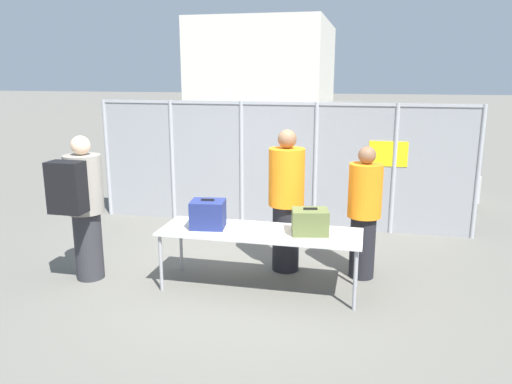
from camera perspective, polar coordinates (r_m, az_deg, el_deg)
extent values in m
plane|color=#605E56|center=(6.28, -1.82, -10.45)|extent=(120.00, 120.00, 0.00)
cylinder|color=#9EA0A5|center=(9.41, -16.62, 3.73)|extent=(0.07, 0.07, 2.09)
cylinder|color=#9EA0A5|center=(8.87, -9.53, 3.54)|extent=(0.07, 0.07, 2.09)
cylinder|color=#9EA0A5|center=(8.48, -1.66, 3.27)|extent=(0.07, 0.07, 2.09)
cylinder|color=#9EA0A5|center=(8.26, 6.79, 2.91)|extent=(0.07, 0.07, 2.09)
cylinder|color=#9EA0A5|center=(8.23, 15.49, 2.47)|extent=(0.07, 0.07, 2.09)
cylinder|color=#9EA0A5|center=(8.39, 24.05, 1.98)|extent=(0.07, 0.07, 2.09)
cube|color=gray|center=(8.35, 2.51, 3.10)|extent=(6.26, 0.01, 2.09)
cube|color=#9EA0A5|center=(8.23, 2.58, 10.07)|extent=(6.26, 0.04, 0.04)
cube|color=yellow|center=(8.17, 14.87, 4.22)|extent=(0.60, 0.01, 0.40)
cube|color=silver|center=(5.90, 0.46, -4.59)|extent=(2.38, 0.78, 0.02)
cylinder|color=#99999E|center=(6.07, -10.82, -7.98)|extent=(0.04, 0.04, 0.70)
cylinder|color=#99999E|center=(5.60, 11.26, -9.85)|extent=(0.04, 0.04, 0.70)
cylinder|color=#99999E|center=(6.63, -8.56, -6.00)|extent=(0.04, 0.04, 0.70)
cylinder|color=#99999E|center=(6.21, 11.45, -7.49)|extent=(0.04, 0.04, 0.70)
cube|color=navy|center=(6.01, -5.51, -2.54)|extent=(0.44, 0.39, 0.33)
cube|color=black|center=(5.97, -5.55, -0.89)|extent=(0.16, 0.05, 0.02)
cube|color=#566033|center=(5.80, 6.19, -3.40)|extent=(0.47, 0.40, 0.29)
cube|color=black|center=(5.75, 6.23, -1.91)|extent=(0.16, 0.06, 0.02)
cylinder|color=#2D2D33|center=(6.65, -18.58, -5.80)|extent=(0.34, 0.34, 0.86)
cylinder|color=gray|center=(6.44, -19.10, 0.86)|extent=(0.45, 0.45, 0.72)
sphere|color=beige|center=(6.36, -19.43, 5.05)|extent=(0.23, 0.23, 0.23)
cube|color=black|center=(6.15, -20.81, 0.49)|extent=(0.40, 0.25, 0.60)
cylinder|color=black|center=(6.57, 3.42, -5.22)|extent=(0.35, 0.35, 0.88)
cylinder|color=orange|center=(6.36, 3.52, 1.71)|extent=(0.46, 0.46, 0.74)
sphere|color=brown|center=(6.28, 3.59, 6.07)|extent=(0.24, 0.24, 0.24)
cylinder|color=black|center=(6.49, 12.05, -6.14)|extent=(0.32, 0.32, 0.80)
cylinder|color=orange|center=(6.29, 12.38, 0.17)|extent=(0.42, 0.42, 0.67)
sphere|color=brown|center=(6.20, 12.58, 4.14)|extent=(0.22, 0.22, 0.22)
cube|color=silver|center=(10.63, 15.87, 1.42)|extent=(2.89, 1.48, 0.52)
sphere|color=black|center=(9.86, 13.11, -0.06)|extent=(0.60, 0.60, 0.60)
sphere|color=black|center=(11.42, 13.11, 1.76)|extent=(0.60, 0.60, 0.60)
cylinder|color=#59595B|center=(10.74, 5.36, 0.86)|extent=(1.01, 0.06, 0.06)
cube|color=beige|center=(42.70, 1.34, 14.39)|extent=(10.00, 13.78, 6.54)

